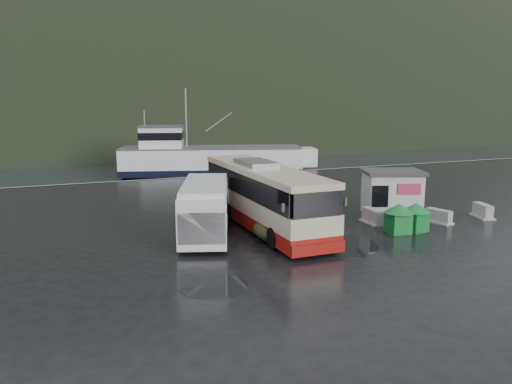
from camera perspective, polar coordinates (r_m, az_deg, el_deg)
name	(u,v)px	position (r m, az deg, el deg)	size (l,w,h in m)	color
ground	(291,231)	(26.74, 4.03, -4.42)	(160.00, 160.00, 0.00)	black
harbor_water	(103,127)	(133.88, -17.08, 7.16)	(300.00, 180.00, 0.02)	black
quay_edge	(194,177)	(45.21, -7.07, 1.71)	(160.00, 0.60, 1.50)	#999993
headland	(98,113)	(274.14, -17.56, 8.66)	(780.00, 540.00, 570.00)	black
coach_bus	(263,226)	(27.61, 0.81, -3.91)	(3.12, 12.55, 3.55)	#C6B596
white_van	(206,236)	(25.69, -5.75, -5.07)	(2.33, 6.78, 2.84)	silver
waste_bin_left	(398,233)	(27.30, 15.88, -4.49)	(1.11, 1.11, 1.56)	#14722C
waste_bin_right	(415,231)	(27.90, 17.66, -4.27)	(1.09, 1.09, 1.52)	#14722C
dome_tent	(273,240)	(24.96, 1.91, -5.50)	(1.91, 2.67, 1.05)	#323721
ticket_kiosk	(391,214)	(31.43, 15.14, -2.49)	(3.47, 2.63, 2.71)	beige
jersey_barrier_a	(372,223)	(28.96, 13.16, -3.51)	(0.82, 1.65, 0.82)	#999993
jersey_barrier_b	(438,223)	(30.12, 20.10, -3.34)	(0.78, 1.56, 0.78)	#999993
jersey_barrier_c	(482,217)	(32.50, 24.43, -2.66)	(0.81, 1.62, 0.81)	#999993
fishing_trawler	(211,163)	(55.41, -5.11, 3.38)	(23.16, 5.10, 9.27)	silver
puddles	(305,255)	(22.68, 5.63, -7.19)	(10.40, 6.30, 0.01)	black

